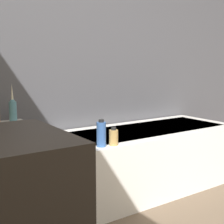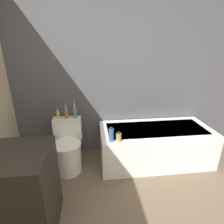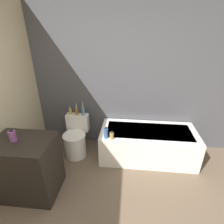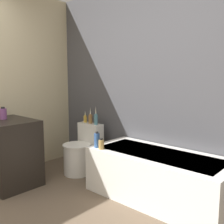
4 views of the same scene
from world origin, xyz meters
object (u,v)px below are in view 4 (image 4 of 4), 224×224
at_px(toilet, 80,153).
at_px(shampoo_bottle_tall, 97,140).
at_px(vase_bronze, 96,118).
at_px(shampoo_bottle_short, 101,144).
at_px(bathtub, 158,176).
at_px(vase_gold, 85,118).
at_px(soap_bottle_glass, 3,114).
at_px(vase_silver, 90,118).

bearing_deg(toilet, shampoo_bottle_tall, -22.74).
height_order(vase_bronze, shampoo_bottle_short, vase_bronze).
relative_size(bathtub, toilet, 2.32).
relative_size(bathtub, vase_gold, 8.68).
relative_size(soap_bottle_glass, shampoo_bottle_short, 1.21).
bearing_deg(vase_silver, vase_bronze, -3.49).
bearing_deg(shampoo_bottle_short, vase_gold, 149.27).
height_order(bathtub, soap_bottle_glass, soap_bottle_glass).
distance_m(vase_silver, shampoo_bottle_tall, 0.77).
relative_size(vase_gold, shampoo_bottle_tall, 0.97).
relative_size(toilet, vase_gold, 3.74).
xyz_separation_m(bathtub, shampoo_bottle_tall, (-0.69, -0.29, 0.36)).
distance_m(vase_silver, vase_bronze, 0.12).
bearing_deg(vase_bronze, vase_silver, 176.51).
bearing_deg(bathtub, shampoo_bottle_short, -152.84).
bearing_deg(shampoo_bottle_short, toilet, 158.70).
distance_m(toilet, vase_bronze, 0.55).
bearing_deg(soap_bottle_glass, vase_gold, 71.84).
xyz_separation_m(toilet, vase_gold, (-0.12, 0.21, 0.47)).
height_order(vase_gold, vase_silver, vase_silver).
distance_m(soap_bottle_glass, vase_gold, 1.16).
relative_size(toilet, shampoo_bottle_short, 5.35).
bearing_deg(vase_gold, shampoo_bottle_short, -30.73).
bearing_deg(bathtub, vase_silver, 172.63).
distance_m(toilet, shampoo_bottle_tall, 0.73).
bearing_deg(shampoo_bottle_short, vase_bronze, 140.43).
xyz_separation_m(vase_bronze, shampoo_bottle_tall, (0.47, -0.45, -0.16)).
bearing_deg(soap_bottle_glass, toilet, 61.48).
xyz_separation_m(soap_bottle_glass, vase_gold, (0.36, 1.09, -0.16)).
distance_m(vase_gold, shampoo_bottle_short, 0.95).
xyz_separation_m(vase_gold, shampoo_bottle_tall, (0.72, -0.46, -0.13)).
relative_size(toilet, vase_silver, 2.93).
bearing_deg(vase_bronze, vase_gold, 177.13).
bearing_deg(shampoo_bottle_tall, vase_bronze, 136.55).
relative_size(vase_bronze, shampoo_bottle_short, 2.11).
distance_m(vase_bronze, shampoo_bottle_short, 0.76).
height_order(vase_silver, shampoo_bottle_short, vase_silver).
xyz_separation_m(toilet, soap_bottle_glass, (-0.48, -0.88, 0.62)).
xyz_separation_m(toilet, vase_silver, (0.00, 0.21, 0.48)).
xyz_separation_m(bathtub, soap_bottle_glass, (-1.77, -0.92, 0.65)).
relative_size(bathtub, shampoo_bottle_short, 12.42).
bearing_deg(shampoo_bottle_tall, vase_gold, 147.18).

